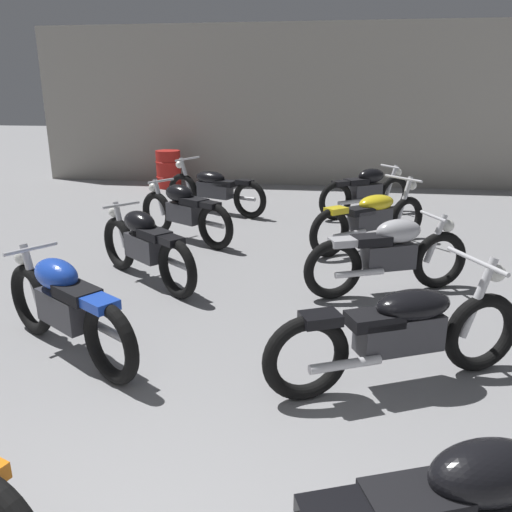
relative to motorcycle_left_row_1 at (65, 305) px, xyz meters
name	(u,v)px	position (x,y,z in m)	size (l,w,h in m)	color
back_wall	(304,107)	(1.43, 8.77, 1.34)	(12.70, 0.24, 3.60)	#9E998E
motorcycle_left_row_1	(65,305)	(0.00, 0.00, 0.00)	(1.70, 1.18, 0.88)	black
motorcycle_left_row_2	(145,245)	(0.05, 1.81, 0.00)	(1.59, 1.34, 0.88)	black
motorcycle_left_row_3	(184,211)	(0.01, 3.59, 0.00)	(1.72, 1.16, 0.88)	black
motorcycle_left_row_4	(214,189)	(0.04, 5.48, -0.01)	(2.04, 1.04, 0.97)	black
motorcycle_right_row_1	(401,331)	(2.74, -0.07, -0.01)	(2.02, 1.07, 0.97)	black
motorcycle_right_row_2	(389,254)	(2.83, 1.87, 0.00)	(1.86, 0.87, 0.88)	black
motorcycle_right_row_3	(371,217)	(2.74, 3.63, -0.01)	(1.70, 1.52, 0.97)	black
motorcycle_right_row_4	(366,191)	(2.77, 5.67, 0.00)	(1.67, 1.23, 0.88)	black
oil_drum	(169,169)	(-1.58, 7.88, -0.03)	(0.59, 0.59, 0.85)	red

